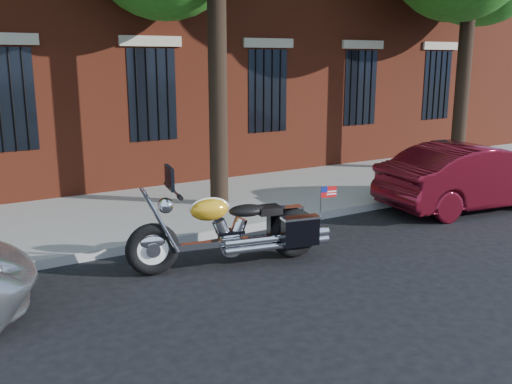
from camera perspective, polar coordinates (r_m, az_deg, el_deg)
ground at (r=8.87m, az=2.22°, el=-6.46°), size 120.00×120.00×0.00m
curb at (r=9.97m, az=-2.15°, el=-3.77°), size 40.00×0.16×0.15m
sidewalk at (r=11.59m, az=-6.68°, el=-1.43°), size 40.00×3.60×0.15m
motorcycle at (r=8.35m, az=-1.95°, el=-3.94°), size 2.95×1.24×1.54m
car_maroon at (r=12.31m, az=21.06°, el=1.47°), size 4.21×1.94×1.34m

